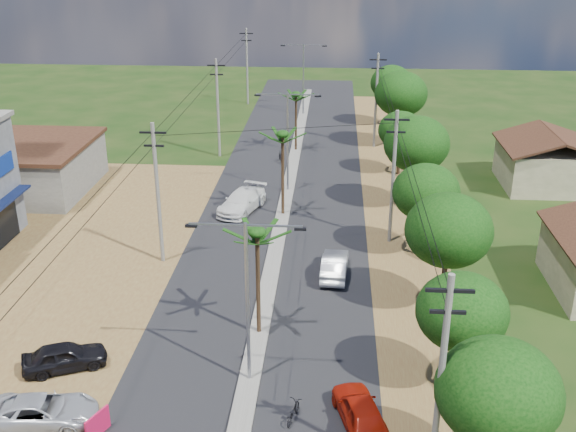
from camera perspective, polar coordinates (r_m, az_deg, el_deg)
name	(u,v)px	position (r m, az deg, el deg)	size (l,w,h in m)	color
ground	(250,381)	(32.12, -3.27, -13.81)	(160.00, 160.00, 0.00)	black
road	(277,244)	(44.99, -0.93, -2.39)	(12.00, 110.00, 0.04)	black
median	(281,225)	(47.68, -0.62, -0.79)	(1.00, 90.00, 0.18)	#605E56
dirt_lot_west	(12,287)	(42.86, -22.29, -5.58)	(18.00, 46.00, 0.04)	brown
dirt_shoulder_east	(405,248)	(45.11, 9.90, -2.68)	(5.00, 90.00, 0.03)	brown
low_shed	(25,167)	(57.93, -21.35, 3.92)	(10.40, 10.40, 3.95)	#605E56
house_east_far	(548,158)	(58.77, 21.15, 4.64)	(7.60, 7.50, 4.60)	gray
tree_east_a	(498,392)	(25.14, 17.36, -14.03)	(4.40, 4.40, 6.37)	black
tree_east_b	(462,312)	(30.19, 14.51, -7.85)	(4.00, 4.00, 5.83)	black
tree_east_c	(449,230)	(36.08, 13.44, -1.19)	(4.60, 4.60, 6.83)	black
tree_east_d	(426,192)	(42.64, 11.61, 1.98)	(4.20, 4.20, 6.13)	black
tree_east_e	(417,144)	(49.96, 10.83, 6.02)	(4.80, 4.80, 7.14)	black
tree_east_f	(401,130)	(57.90, 9.52, 7.16)	(3.80, 3.80, 5.52)	black
tree_east_g	(401,94)	(65.37, 9.54, 10.16)	(5.00, 5.00, 7.38)	black
tree_east_h	(391,83)	(73.27, 8.74, 11.07)	(4.40, 4.40, 6.52)	black
palm_median_near	(257,237)	(32.74, -2.63, -1.79)	(2.00, 2.00, 6.15)	black
palm_median_mid	(283,138)	(47.59, -0.46, 6.61)	(2.00, 2.00, 6.55)	black
palm_median_far	(296,97)	(63.22, 0.69, 10.06)	(2.00, 2.00, 5.85)	black
streetlight_near	(247,291)	(29.53, -3.48, -6.33)	(5.10, 0.18, 8.00)	gray
streetlight_mid	(288,134)	(52.69, -0.03, 6.95)	(5.10, 0.18, 8.00)	gray
streetlight_far	(303,73)	(77.01, 1.31, 11.99)	(5.10, 0.18, 8.00)	gray
utility_pole_w_b	(158,191)	(41.59, -10.99, 2.11)	(1.60, 0.24, 9.00)	#605E56
utility_pole_w_c	(218,106)	(62.19, -5.96, 9.26)	(1.60, 0.24, 9.00)	#605E56
utility_pole_w_d	(247,65)	(82.53, -3.49, 12.66)	(1.60, 0.24, 9.00)	#605E56
utility_pole_e_a	(440,383)	(24.59, 12.77, -13.63)	(1.60, 0.24, 9.00)	#605E56
utility_pole_e_b	(393,175)	(44.16, 8.91, 3.48)	(1.60, 0.24, 9.00)	#605E56
utility_pole_e_c	(376,99)	(65.30, 7.47, 9.83)	(1.60, 0.24, 9.00)	#605E56
car_red_near	(360,411)	(29.44, 6.13, -16.13)	(1.64, 4.08, 1.39)	#981608
car_silver_mid	(335,265)	(40.74, 3.96, -4.20)	(1.48, 4.24, 1.40)	#ACAFB4
car_white_far	(242,202)	(50.17, -3.93, 1.22)	(2.14, 5.27, 1.53)	silver
car_parked_silver	(42,412)	(31.09, -20.12, -15.35)	(2.13, 4.61, 1.28)	#ACAFB4
car_parked_dark	(65,357)	(34.17, -18.39, -11.27)	(1.56, 3.88, 1.32)	black
moto_rider_east	(293,412)	(29.71, 0.43, -16.29)	(0.53, 1.52, 0.80)	black
moto_rider_west_a	(262,229)	(46.31, -2.25, -1.09)	(0.57, 1.63, 0.85)	black
moto_rider_west_b	(280,157)	(61.22, -0.65, 5.01)	(0.46, 1.63, 0.98)	black
roadside_sign	(98,425)	(29.89, -15.81, -16.65)	(0.62, 1.28, 1.13)	#B3103D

